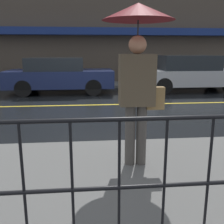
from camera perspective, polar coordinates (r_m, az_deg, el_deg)
The scene contains 9 objects.
ground_plane at distance 8.25m, azimuth -5.09°, elevation 1.51°, with size 80.00×80.00×0.00m, color black.
sidewalk_near at distance 3.42m, azimuth -4.12°, elevation -14.75°, with size 28.00×2.73×0.10m.
sidewalk_far at distance 12.83m, azimuth -5.33°, elevation 5.89°, with size 28.00×1.93×0.10m.
lane_marking at distance 8.25m, azimuth -5.09°, elevation 1.54°, with size 25.20×0.12×0.01m.
building_storefront at distance 13.88m, azimuth -5.62°, elevation 18.14°, with size 28.00×0.85×5.80m.
railing_foreground at distance 2.11m, azimuth -3.58°, elevation -11.67°, with size 12.00×0.04×1.06m.
pedestrian at distance 3.45m, azimuth 5.69°, elevation 13.62°, with size 0.91×0.91×2.13m.
car_navy at distance 10.74m, azimuth -11.40°, elevation 7.88°, with size 4.15×1.87×1.40m.
car_silver at distance 11.52m, azimuth 16.51°, elevation 8.11°, with size 4.41×1.82×1.48m.
Camera 1 is at (-0.06, -8.08, 1.65)m, focal length 42.00 mm.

